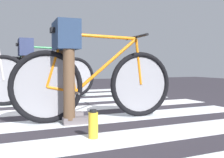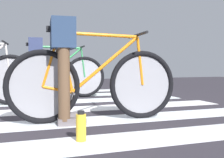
# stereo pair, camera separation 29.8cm
# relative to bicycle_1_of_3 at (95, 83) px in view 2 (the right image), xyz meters

# --- Properties ---
(ground) EXTENTS (18.00, 14.00, 0.02)m
(ground) POSITION_rel_bicycle_1_of_3_xyz_m (-0.66, 0.93, -0.40)
(ground) COLOR #2B272E
(crosswalk_markings) EXTENTS (5.41, 5.00, 0.00)m
(crosswalk_markings) POSITION_rel_bicycle_1_of_3_xyz_m (-0.65, 0.76, -0.38)
(crosswalk_markings) COLOR silver
(crosswalk_markings) RESTS_ON ground
(bicycle_1_of_3) EXTENTS (1.74, 0.52, 0.93)m
(bicycle_1_of_3) POSITION_rel_bicycle_1_of_3_xyz_m (0.00, 0.00, 0.00)
(bicycle_1_of_3) COLOR black
(bicycle_1_of_3) RESTS_ON ground
(cyclist_1_of_3) EXTENTS (0.33, 0.42, 1.00)m
(cyclist_1_of_3) POSITION_rel_bicycle_1_of_3_xyz_m (-0.31, 0.02, 0.26)
(cyclist_1_of_3) COLOR brown
(cyclist_1_of_3) RESTS_ON ground
(bicycle_3_of_3) EXTENTS (1.74, 0.52, 0.93)m
(bicycle_3_of_3) POSITION_rel_bicycle_1_of_3_xyz_m (-0.17, 2.01, 0.00)
(bicycle_3_of_3) COLOR black
(bicycle_3_of_3) RESTS_ON ground
(cyclist_3_of_3) EXTENTS (0.32, 0.41, 1.01)m
(cyclist_3_of_3) POSITION_rel_bicycle_1_of_3_xyz_m (-0.48, 2.01, 0.27)
(cyclist_3_of_3) COLOR brown
(cyclist_3_of_3) RESTS_ON ground
(water_bottle) EXTENTS (0.07, 0.07, 0.23)m
(water_bottle) POSITION_rel_bicycle_1_of_3_xyz_m (-0.28, -0.66, -0.28)
(water_bottle) COLOR gold
(water_bottle) RESTS_ON ground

